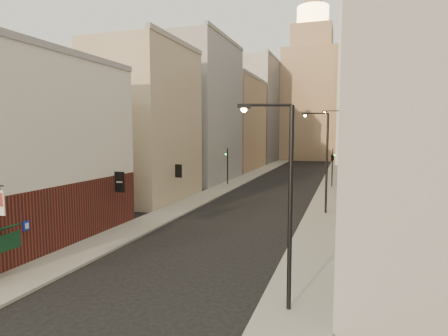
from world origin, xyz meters
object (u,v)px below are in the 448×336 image
(white_tower, at_px, (357,79))
(streetlamp_near, at_px, (285,196))
(clock_tower, at_px, (311,92))
(streetlamp_mid, at_px, (324,157))
(traffic_light_left, at_px, (228,159))
(streetlamp_far, at_px, (338,140))
(traffic_light_right, at_px, (333,157))

(white_tower, distance_m, streetlamp_near, 74.16)
(clock_tower, distance_m, streetlamp_mid, 69.36)
(traffic_light_left, bearing_deg, streetlamp_far, -152.21)
(white_tower, xyz_separation_m, traffic_light_right, (-3.43, -36.84, -14.69))
(streetlamp_far, bearing_deg, clock_tower, 85.37)
(traffic_light_left, bearing_deg, clock_tower, -106.16)
(traffic_light_left, bearing_deg, streetlamp_near, 101.42)
(streetlamp_mid, relative_size, traffic_light_left, 1.77)
(streetlamp_far, bearing_deg, traffic_light_left, -157.63)
(streetlamp_far, xyz_separation_m, traffic_light_right, (-0.39, -8.25, -2.01))
(white_tower, relative_size, traffic_light_right, 8.30)
(clock_tower, relative_size, streetlamp_near, 5.42)
(streetlamp_far, height_order, traffic_light_right, streetlamp_far)
(streetlamp_near, relative_size, streetlamp_mid, 0.94)
(traffic_light_right, bearing_deg, white_tower, -111.60)
(streetlamp_far, distance_m, traffic_light_left, 17.70)
(clock_tower, height_order, traffic_light_left, clock_tower)
(white_tower, height_order, traffic_light_left, white_tower)
(clock_tower, bearing_deg, streetlamp_far, -79.41)
(clock_tower, height_order, streetlamp_near, clock_tower)
(streetlamp_near, bearing_deg, streetlamp_mid, 70.97)
(traffic_light_right, bearing_deg, streetlamp_mid, 73.34)
(clock_tower, bearing_deg, traffic_light_right, -81.53)
(white_tower, height_order, streetlamp_far, white_tower)
(clock_tower, xyz_separation_m, streetlamp_near, (7.04, -86.75, -12.90))
(clock_tower, distance_m, white_tower, 17.83)
(streetlamp_far, relative_size, traffic_light_right, 2.08)
(clock_tower, height_order, streetlamp_far, clock_tower)
(white_tower, bearing_deg, traffic_light_left, -113.32)
(white_tower, bearing_deg, streetlamp_near, -93.11)
(streetlamp_near, height_order, streetlamp_far, streetlamp_far)
(streetlamp_mid, distance_m, streetlamp_far, 25.23)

